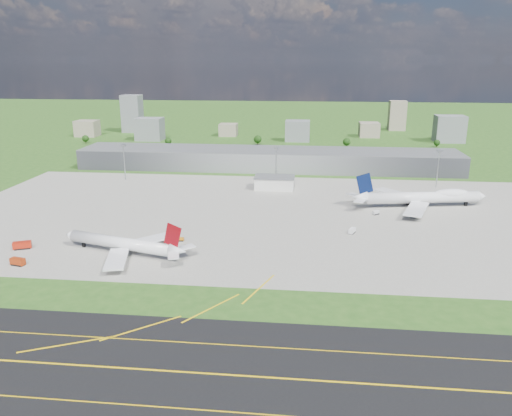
# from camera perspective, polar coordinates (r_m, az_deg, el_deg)

# --- Properties ---
(ground) EXTENTS (1400.00, 1400.00, 0.00)m
(ground) POSITION_cam_1_polar(r_m,az_deg,el_deg) (388.33, 1.16, 4.08)
(ground) COLOR #28541A
(ground) RESTS_ON ground
(taxiway) EXTENTS (1400.00, 60.00, 0.06)m
(taxiway) POSITION_cam_1_polar(r_m,az_deg,el_deg) (148.12, -8.00, -18.09)
(taxiway) COLOR black
(taxiway) RESTS_ON ground
(apron) EXTENTS (360.00, 190.00, 0.08)m
(apron) POSITION_cam_1_polar(r_m,az_deg,el_deg) (281.49, 1.26, -0.77)
(apron) COLOR gray
(apron) RESTS_ON ground
(terminal) EXTENTS (300.00, 42.00, 15.00)m
(terminal) POSITION_cam_1_polar(r_m,az_deg,el_deg) (401.45, 1.35, 5.58)
(terminal) COLOR gray
(terminal) RESTS_ON ground
(ops_building) EXTENTS (26.00, 16.00, 8.00)m
(ops_building) POSITION_cam_1_polar(r_m,az_deg,el_deg) (338.12, 2.12, 2.88)
(ops_building) COLOR silver
(ops_building) RESTS_ON ground
(mast_west) EXTENTS (3.50, 2.00, 25.90)m
(mast_west) POSITION_cam_1_polar(r_m,az_deg,el_deg) (373.32, -14.87, 5.79)
(mast_west) COLOR gray
(mast_west) RESTS_ON ground
(mast_center) EXTENTS (3.50, 2.00, 25.90)m
(mast_center) POSITION_cam_1_polar(r_m,az_deg,el_deg) (349.83, 2.32, 5.64)
(mast_center) COLOR gray
(mast_center) RESTS_ON ground
(mast_east) EXTENTS (3.50, 2.00, 25.90)m
(mast_east) POSITION_cam_1_polar(r_m,az_deg,el_deg) (360.00, 20.14, 4.95)
(mast_east) COLOR gray
(mast_east) RESTS_ON ground
(airliner_red_twin) EXTENTS (63.30, 48.35, 17.69)m
(airliner_red_twin) POSITION_cam_1_polar(r_m,az_deg,el_deg) (231.33, -14.77, -4.03)
(airliner_red_twin) COLOR white
(airliner_red_twin) RESTS_ON ground
(airliner_blue_quad) EXTENTS (81.32, 63.06, 21.32)m
(airliner_blue_quad) POSITION_cam_1_polar(r_m,az_deg,el_deg) (310.62, 18.48, 1.15)
(airliner_blue_quad) COLOR white
(airliner_blue_quad) RESTS_ON ground
(fire_truck) EXTENTS (8.48, 5.91, 3.53)m
(fire_truck) POSITION_cam_1_polar(r_m,az_deg,el_deg) (254.57, -25.16, -3.90)
(fire_truck) COLOR #A81E0C
(fire_truck) RESTS_ON ground
(crash_tender) EXTENTS (6.63, 3.91, 3.25)m
(crash_tender) POSITION_cam_1_polar(r_m,az_deg,el_deg) (235.62, -25.58, -5.58)
(crash_tender) COLOR #9F2E0B
(crash_tender) RESTS_ON ground
(tug_yellow) EXTENTS (3.58, 2.37, 1.70)m
(tug_yellow) POSITION_cam_1_polar(r_m,az_deg,el_deg) (243.39, -8.64, -3.57)
(tug_yellow) COLOR #C66E0B
(tug_yellow) RESTS_ON ground
(van_white_near) EXTENTS (4.09, 5.65, 2.63)m
(van_white_near) POSITION_cam_1_polar(r_m,az_deg,el_deg) (255.63, 10.93, -2.59)
(van_white_near) COLOR white
(van_white_near) RESTS_ON ground
(van_white_far) EXTENTS (4.63, 4.26, 2.27)m
(van_white_far) POSITION_cam_1_polar(r_m,az_deg,el_deg) (289.44, 13.53, -0.52)
(van_white_far) COLOR silver
(van_white_far) RESTS_ON ground
(bldg_far_w) EXTENTS (24.00, 20.00, 18.00)m
(bldg_far_w) POSITION_cam_1_polar(r_m,az_deg,el_deg) (607.70, -18.73, 8.61)
(bldg_far_w) COLOR gray
(bldg_far_w) RESTS_ON ground
(bldg_w) EXTENTS (28.00, 22.00, 24.00)m
(bldg_w) POSITION_cam_1_polar(r_m,az_deg,el_deg) (559.82, -12.06, 8.82)
(bldg_w) COLOR slate
(bldg_w) RESTS_ON ground
(bldg_cw) EXTENTS (20.00, 18.00, 14.00)m
(bldg_cw) POSITION_cam_1_polar(r_m,az_deg,el_deg) (580.35, -3.18, 8.92)
(bldg_cw) COLOR gray
(bldg_cw) RESTS_ON ground
(bldg_c) EXTENTS (26.00, 20.00, 22.00)m
(bldg_c) POSITION_cam_1_polar(r_m,az_deg,el_deg) (542.85, 4.77, 8.78)
(bldg_c) COLOR slate
(bldg_c) RESTS_ON ground
(bldg_ce) EXTENTS (22.00, 24.00, 16.00)m
(bldg_ce) POSITION_cam_1_polar(r_m,az_deg,el_deg) (586.69, 12.79, 8.72)
(bldg_ce) COLOR gray
(bldg_ce) RESTS_ON ground
(bldg_e) EXTENTS (30.00, 22.00, 28.00)m
(bldg_e) POSITION_cam_1_polar(r_m,az_deg,el_deg) (571.67, 21.23, 8.43)
(bldg_e) COLOR slate
(bldg_e) RESTS_ON ground
(bldg_tall_w) EXTENTS (22.00, 20.00, 44.00)m
(bldg_tall_w) POSITION_cam_1_polar(r_m,az_deg,el_deg) (627.99, -13.96, 10.42)
(bldg_tall_w) COLOR slate
(bldg_tall_w) RESTS_ON ground
(bldg_tall_e) EXTENTS (20.00, 18.00, 36.00)m
(bldg_tall_e) POSITION_cam_1_polar(r_m,az_deg,el_deg) (650.19, 15.82, 10.13)
(bldg_tall_e) COLOR gray
(bldg_tall_e) RESTS_ON ground
(tree_far_w) EXTENTS (7.20, 7.20, 8.80)m
(tree_far_w) POSITION_cam_1_polar(r_m,az_deg,el_deg) (554.90, -18.92, 7.52)
(tree_far_w) COLOR #382314
(tree_far_w) RESTS_ON ground
(tree_w) EXTENTS (6.75, 6.75, 8.25)m
(tree_w) POSITION_cam_1_polar(r_m,az_deg,el_deg) (518.96, -10.01, 7.55)
(tree_w) COLOR #382314
(tree_w) RESTS_ON ground
(tree_c) EXTENTS (8.10, 8.10, 9.90)m
(tree_c) POSITION_cam_1_polar(r_m,az_deg,el_deg) (516.41, 0.19, 7.86)
(tree_c) COLOR #382314
(tree_c) RESTS_ON ground
(tree_e) EXTENTS (7.65, 7.65, 9.35)m
(tree_e) POSITION_cam_1_polar(r_m,az_deg,el_deg) (510.27, 10.32, 7.46)
(tree_e) COLOR #382314
(tree_e) RESTS_ON ground
(tree_far_e) EXTENTS (6.30, 6.30, 7.70)m
(tree_far_e) POSITION_cam_1_polar(r_m,az_deg,el_deg) (534.41, 19.98, 7.03)
(tree_far_e) COLOR #382314
(tree_far_e) RESTS_ON ground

